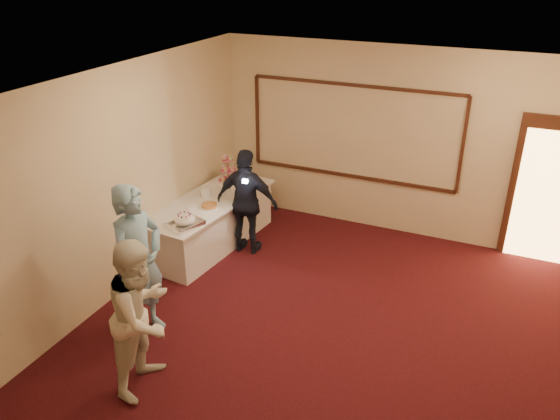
# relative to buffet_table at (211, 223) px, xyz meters

# --- Properties ---
(floor) EXTENTS (7.00, 7.00, 0.00)m
(floor) POSITION_rel_buffet_table_xyz_m (2.53, -1.82, -0.39)
(floor) COLOR black
(floor) RESTS_ON ground
(room_walls) EXTENTS (6.04, 7.04, 3.02)m
(room_walls) POSITION_rel_buffet_table_xyz_m (2.53, -1.82, 1.64)
(room_walls) COLOR beige
(room_walls) RESTS_ON floor
(wall_molding) EXTENTS (3.45, 0.04, 1.55)m
(wall_molding) POSITION_rel_buffet_table_xyz_m (1.73, 1.65, 1.21)
(wall_molding) COLOR #33180F
(wall_molding) RESTS_ON room_walls
(doorway) EXTENTS (1.05, 0.07, 2.20)m
(doorway) POSITION_rel_buffet_table_xyz_m (4.68, 1.63, 0.69)
(doorway) COLOR #33180F
(doorway) RESTS_ON floor
(buffet_table) EXTENTS (1.18, 2.49, 0.77)m
(buffet_table) POSITION_rel_buffet_table_xyz_m (0.00, 0.00, 0.00)
(buffet_table) COLOR silver
(buffet_table) RESTS_ON floor
(pavlova_tray) EXTENTS (0.48, 0.56, 0.18)m
(pavlova_tray) POSITION_rel_buffet_table_xyz_m (0.14, -0.89, 0.46)
(pavlova_tray) COLOR silver
(pavlova_tray) RESTS_ON buffet_table
(cupcake_stand) EXTENTS (0.33, 0.33, 0.49)m
(cupcake_stand) POSITION_rel_buffet_table_xyz_m (-0.11, 0.82, 0.56)
(cupcake_stand) COLOR #C1486C
(cupcake_stand) RESTS_ON buffet_table
(plate_stack_a) EXTENTS (0.18, 0.18, 0.15)m
(plate_stack_a) POSITION_rel_buffet_table_xyz_m (-0.12, 0.11, 0.46)
(plate_stack_a) COLOR white
(plate_stack_a) RESTS_ON buffet_table
(plate_stack_b) EXTENTS (0.20, 0.20, 0.17)m
(plate_stack_b) POSITION_rel_buffet_table_xyz_m (0.10, 0.32, 0.47)
(plate_stack_b) COLOR white
(plate_stack_b) RESTS_ON buffet_table
(tart) EXTENTS (0.27, 0.27, 0.06)m
(tart) POSITION_rel_buffet_table_xyz_m (0.14, -0.22, 0.41)
(tart) COLOR white
(tart) RESTS_ON buffet_table
(man) EXTENTS (0.56, 0.77, 1.95)m
(man) POSITION_rel_buffet_table_xyz_m (0.39, -2.23, 0.59)
(man) COLOR #7AACCE
(man) RESTS_ON floor
(woman) EXTENTS (0.72, 0.89, 1.72)m
(woman) POSITION_rel_buffet_table_xyz_m (0.93, -2.90, 0.47)
(woman) COLOR white
(woman) RESTS_ON floor
(guest) EXTENTS (0.99, 0.46, 1.65)m
(guest) POSITION_rel_buffet_table_xyz_m (0.62, 0.07, 0.44)
(guest) COLOR black
(guest) RESTS_ON floor
(camera_flash) EXTENTS (0.08, 0.05, 0.05)m
(camera_flash) POSITION_rel_buffet_table_xyz_m (0.72, -0.17, 0.88)
(camera_flash) COLOR white
(camera_flash) RESTS_ON guest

